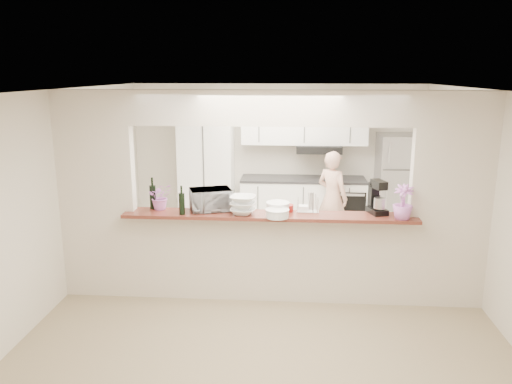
# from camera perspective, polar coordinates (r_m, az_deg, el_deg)

# --- Properties ---
(floor) EXTENTS (6.00, 6.00, 0.00)m
(floor) POSITION_cam_1_polar(r_m,az_deg,el_deg) (6.23, 1.46, -12.06)
(floor) COLOR tan
(floor) RESTS_ON ground
(tile_overlay) EXTENTS (5.00, 2.90, 0.01)m
(tile_overlay) POSITION_cam_1_polar(r_m,az_deg,el_deg) (7.65, 2.02, -7.01)
(tile_overlay) COLOR beige
(tile_overlay) RESTS_ON floor
(partition) EXTENTS (5.00, 0.15, 2.50)m
(partition) POSITION_cam_1_polar(r_m,az_deg,el_deg) (5.74, 1.54, 1.40)
(partition) COLOR beige
(partition) RESTS_ON floor
(bar_counter) EXTENTS (3.40, 0.38, 1.09)m
(bar_counter) POSITION_cam_1_polar(r_m,az_deg,el_deg) (6.00, 1.49, -7.11)
(bar_counter) COLOR beige
(bar_counter) RESTS_ON floor
(kitchen_cabinets) EXTENTS (3.15, 0.62, 2.25)m
(kitchen_cabinets) POSITION_cam_1_polar(r_m,az_deg,el_deg) (8.52, 1.13, 1.93)
(kitchen_cabinets) COLOR white
(kitchen_cabinets) RESTS_ON floor
(refrigerator) EXTENTS (0.75, 0.70, 1.70)m
(refrigerator) POSITION_cam_1_polar(r_m,az_deg,el_deg) (8.65, 16.07, 0.73)
(refrigerator) COLOR #A6A5AA
(refrigerator) RESTS_ON floor
(flower_left) EXTENTS (0.35, 0.34, 0.31)m
(flower_left) POSITION_cam_1_polar(r_m,az_deg,el_deg) (6.04, -10.85, -0.52)
(flower_left) COLOR #E277C5
(flower_left) RESTS_ON bar_counter
(wine_bottle_a) EXTENTS (0.08, 0.08, 0.38)m
(wine_bottle_a) POSITION_cam_1_polar(r_m,az_deg,el_deg) (6.09, -11.71, -0.52)
(wine_bottle_a) COLOR black
(wine_bottle_a) RESTS_ON bar_counter
(wine_bottle_b) EXTENTS (0.07, 0.07, 0.34)m
(wine_bottle_b) POSITION_cam_1_polar(r_m,az_deg,el_deg) (5.79, -8.48, -1.28)
(wine_bottle_b) COLOR black
(wine_bottle_b) RESTS_ON bar_counter
(toaster_oven) EXTENTS (0.55, 0.46, 0.26)m
(toaster_oven) POSITION_cam_1_polar(r_m,az_deg,el_deg) (5.92, -5.23, -0.88)
(toaster_oven) COLOR #A5A5AA
(toaster_oven) RESTS_ON bar_counter
(serving_bowls) EXTENTS (0.33, 0.33, 0.21)m
(serving_bowls) POSITION_cam_1_polar(r_m,az_deg,el_deg) (5.74, -1.51, -1.53)
(serving_bowls) COLOR white
(serving_bowls) RESTS_ON bar_counter
(plate_stack_a) EXTENTS (0.27, 0.27, 0.13)m
(plate_stack_a) POSITION_cam_1_polar(r_m,az_deg,el_deg) (5.82, 2.51, -1.78)
(plate_stack_a) COLOR white
(plate_stack_a) RESTS_ON bar_counter
(plate_stack_b) EXTENTS (0.27, 0.27, 0.09)m
(plate_stack_b) POSITION_cam_1_polar(r_m,az_deg,el_deg) (5.64, 2.45, -2.45)
(plate_stack_b) COLOR white
(plate_stack_b) RESTS_ON bar_counter
(red_bowl) EXTENTS (0.17, 0.17, 0.08)m
(red_bowl) POSITION_cam_1_polar(r_m,az_deg,el_deg) (5.90, 3.50, -1.83)
(red_bowl) COLOR maroon
(red_bowl) RESTS_ON bar_counter
(tan_bowl) EXTENTS (0.15, 0.15, 0.07)m
(tan_bowl) POSITION_cam_1_polar(r_m,az_deg,el_deg) (5.90, 2.04, -1.83)
(tan_bowl) COLOR tan
(tan_bowl) RESTS_ON bar_counter
(utensil_caddy) EXTENTS (0.26, 0.16, 0.24)m
(utensil_caddy) POSITION_cam_1_polar(r_m,az_deg,el_deg) (5.86, 5.95, -1.37)
(utensil_caddy) COLOR silver
(utensil_caddy) RESTS_ON bar_counter
(stand_mixer) EXTENTS (0.24, 0.30, 0.40)m
(stand_mixer) POSITION_cam_1_polar(r_m,az_deg,el_deg) (5.93, 13.68, -0.73)
(stand_mixer) COLOR black
(stand_mixer) RESTS_ON bar_counter
(flower_right) EXTENTS (0.26, 0.26, 0.39)m
(flower_right) POSITION_cam_1_polar(r_m,az_deg,el_deg) (5.77, 16.45, -1.11)
(flower_right) COLOR #D874D0
(flower_right) RESTS_ON bar_counter
(person) EXTENTS (0.64, 0.62, 1.49)m
(person) POSITION_cam_1_polar(r_m,az_deg,el_deg) (8.01, 8.70, -0.67)
(person) COLOR #DDA78F
(person) RESTS_ON floor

